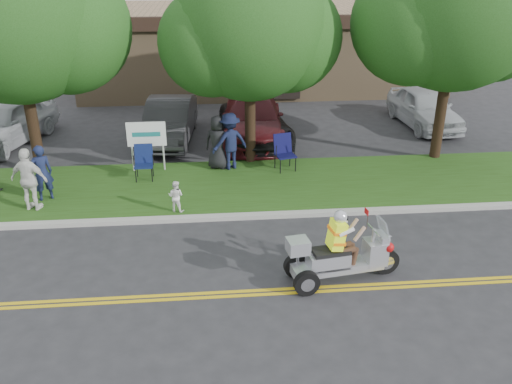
{
  "coord_description": "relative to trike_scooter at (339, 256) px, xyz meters",
  "views": [
    {
      "loc": [
        -0.88,
        -10.24,
        6.88
      ],
      "look_at": [
        0.23,
        2.0,
        1.27
      ],
      "focal_mm": 38.0,
      "sensor_mm": 36.0,
      "label": 1
    }
  ],
  "objects": [
    {
      "name": "ground",
      "position": [
        -1.88,
        0.16,
        -0.61
      ],
      "size": [
        120.0,
        120.0,
        0.0
      ],
      "primitive_type": "plane",
      "color": "#28282B",
      "rests_on": "ground"
    },
    {
      "name": "tree_left",
      "position": [
        -8.32,
        7.19,
        4.24
      ],
      "size": [
        6.62,
        5.4,
        7.78
      ],
      "color": "#332114",
      "rests_on": "ground"
    },
    {
      "name": "grass_verge",
      "position": [
        -1.88,
        5.36,
        -0.56
      ],
      "size": [
        60.0,
        4.0,
        0.1
      ],
      "primitive_type": "cube",
      "color": "#254713",
      "rests_on": "ground"
    },
    {
      "name": "parked_car_far_left",
      "position": [
        -10.38,
        10.14,
        0.24
      ],
      "size": [
        3.31,
        5.39,
        1.71
      ],
      "primitive_type": "imported",
      "rotation": [
        0.0,
        0.0,
        -0.28
      ],
      "color": "#B5B7BC",
      "rests_on": "ground"
    },
    {
      "name": "child_right",
      "position": [
        -3.75,
        3.63,
        -0.06
      ],
      "size": [
        0.53,
        0.47,
        0.9
      ],
      "primitive_type": "imported",
      "rotation": [
        0.0,
        0.0,
        2.79
      ],
      "color": "white",
      "rests_on": "grass_verge"
    },
    {
      "name": "commercial_building",
      "position": [
        0.12,
        19.14,
        1.4
      ],
      "size": [
        18.0,
        8.2,
        4.0
      ],
      "color": "#9E7F5B",
      "rests_on": "ground"
    },
    {
      "name": "parked_car_right",
      "position": [
        -1.08,
        10.02,
        0.2
      ],
      "size": [
        2.59,
        5.74,
        1.63
      ],
      "primitive_type": "imported",
      "rotation": [
        0.0,
        0.0,
        -0.05
      ],
      "color": "#561418",
      "rests_on": "ground"
    },
    {
      "name": "lawn_chair_b",
      "position": [
        -0.34,
        6.51,
        0.15
      ],
      "size": [
        0.75,
        0.77,
        1.17
      ],
      "rotation": [
        0.0,
        0.0,
        0.24
      ],
      "color": "black",
      "rests_on": "grass_verge"
    },
    {
      "name": "tree_mid",
      "position": [
        -1.33,
        7.39,
        3.82
      ],
      "size": [
        5.88,
        4.8,
        7.05
      ],
      "color": "#332114",
      "rests_on": "ground"
    },
    {
      "name": "spectator_chair_b",
      "position": [
        -2.5,
        6.76,
        0.39
      ],
      "size": [
        1.02,
        0.83,
        1.79
      ],
      "primitive_type": "imported",
      "rotation": [
        0.0,
        0.0,
        2.81
      ],
      "color": "black",
      "rests_on": "grass_verge"
    },
    {
      "name": "trike_scooter",
      "position": [
        0.0,
        0.0,
        0.0
      ],
      "size": [
        2.68,
        1.03,
        1.75
      ],
      "rotation": [
        0.0,
        0.0,
        0.16
      ],
      "color": "black",
      "rests_on": "ground"
    },
    {
      "name": "spectator_adult_right",
      "position": [
        -7.75,
        4.12,
        0.39
      ],
      "size": [
        1.13,
        0.69,
        1.8
      ],
      "primitive_type": "imported",
      "rotation": [
        0.0,
        0.0,
        2.89
      ],
      "color": "silver",
      "rests_on": "grass_verge"
    },
    {
      "name": "tree_right",
      "position": [
        5.18,
        7.19,
        4.41
      ],
      "size": [
        6.86,
        5.6,
        8.07
      ],
      "color": "#332114",
      "rests_on": "ground"
    },
    {
      "name": "business_sign",
      "position": [
        -4.78,
        6.76,
        0.64
      ],
      "size": [
        1.25,
        0.06,
        1.75
      ],
      "color": "silver",
      "rests_on": "ground"
    },
    {
      "name": "centerline_near",
      "position": [
        -1.88,
        -0.42,
        -0.61
      ],
      "size": [
        60.0,
        0.1,
        0.01
      ],
      "primitive_type": "cube",
      "color": "gold",
      "rests_on": "ground"
    },
    {
      "name": "spectator_chair_a",
      "position": [
        -2.1,
        6.7,
        0.44
      ],
      "size": [
        1.4,
        1.13,
        1.89
      ],
      "primitive_type": "imported",
      "rotation": [
        0.0,
        0.0,
        3.55
      ],
      "color": "#141B39",
      "rests_on": "grass_verge"
    },
    {
      "name": "parked_car_far_right",
      "position": [
        6.12,
        10.97,
        0.17
      ],
      "size": [
        2.09,
        4.67,
        1.56
      ],
      "primitive_type": "imported",
      "rotation": [
        0.0,
        0.0,
        0.06
      ],
      "color": "#B4B7BB",
      "rests_on": "ground"
    },
    {
      "name": "spectator_adult_left",
      "position": [
        -7.59,
        4.76,
        0.32
      ],
      "size": [
        0.72,
        0.62,
        1.66
      ],
      "primitive_type": "imported",
      "rotation": [
        0.0,
        0.0,
        3.59
      ],
      "color": "#182043",
      "rests_on": "grass_verge"
    },
    {
      "name": "centerline_far",
      "position": [
        -1.88,
        -0.26,
        -0.61
      ],
      "size": [
        60.0,
        0.1,
        0.01
      ],
      "primitive_type": "cube",
      "color": "gold",
      "rests_on": "ground"
    },
    {
      "name": "lawn_chair_a",
      "position": [
        -4.85,
        6.12,
        0.1
      ],
      "size": [
        0.58,
        0.6,
        1.09
      ],
      "rotation": [
        0.0,
        0.0,
        0.02
      ],
      "color": "black",
      "rests_on": "grass_verge"
    },
    {
      "name": "parked_car_left",
      "position": [
        -4.26,
        10.04,
        0.18
      ],
      "size": [
        2.08,
        4.91,
        1.58
      ],
      "primitive_type": "imported",
      "rotation": [
        0.0,
        0.0,
        -0.09
      ],
      "color": "#333336",
      "rests_on": "ground"
    },
    {
      "name": "parked_car_mid",
      "position": [
        -1.0,
        9.6,
        0.07
      ],
      "size": [
        2.73,
        5.1,
        1.36
      ],
      "primitive_type": "imported",
      "rotation": [
        0.0,
        0.0,
        0.1
      ],
      "color": "black",
      "rests_on": "ground"
    },
    {
      "name": "curb",
      "position": [
        -1.88,
        3.21,
        -0.55
      ],
      "size": [
        60.0,
        0.25,
        0.12
      ],
      "primitive_type": "cube",
      "color": "#A8A89E",
      "rests_on": "ground"
    }
  ]
}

